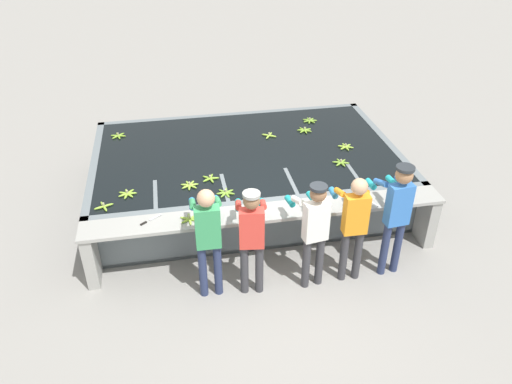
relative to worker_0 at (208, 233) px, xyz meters
name	(u,v)px	position (x,y,z in m)	size (l,w,h in m)	color
ground_plane	(271,269)	(0.89, 0.30, -1.00)	(80.00, 80.00, 0.00)	gray
wash_tank	(246,173)	(0.89, 2.38, -0.57)	(5.16, 3.29, 0.87)	slate
work_ledge	(268,225)	(0.89, 0.53, -0.36)	(5.16, 0.45, 0.87)	#9E9E99
worker_0	(208,233)	(0.00, 0.00, 0.00)	(0.41, 0.71, 1.66)	navy
worker_1	(252,233)	(0.55, -0.05, -0.04)	(0.47, 0.73, 1.59)	#38383D
worker_2	(314,226)	(1.38, -0.07, -0.02)	(0.47, 0.74, 1.61)	#38383D
worker_3	(354,220)	(1.94, -0.04, -0.02)	(0.41, 0.71, 1.63)	#38383D
worker_4	(397,209)	(2.54, -0.02, 0.06)	(0.45, 0.74, 1.73)	navy
banana_bunch_floating_0	(304,130)	(2.09, 2.96, -0.11)	(0.28, 0.28, 0.08)	#7FAD33
banana_bunch_floating_1	(226,193)	(0.37, 1.08, -0.11)	(0.28, 0.28, 0.08)	#75A333
banana_bunch_floating_2	(104,206)	(-1.37, 1.04, -0.11)	(0.28, 0.28, 0.08)	#8CB738
banana_bunch_floating_3	(341,163)	(2.34, 1.65, -0.11)	(0.28, 0.28, 0.08)	#75A333
banana_bunch_floating_4	(310,121)	(2.30, 3.35, -0.11)	(0.28, 0.28, 0.08)	#75A333
banana_bunch_floating_5	(190,185)	(-0.14, 1.40, -0.11)	(0.28, 0.28, 0.08)	#93BC3D
banana_bunch_floating_6	(210,178)	(0.19, 1.54, -0.11)	(0.27, 0.28, 0.08)	#7FAD33
banana_bunch_floating_7	(127,194)	(-1.06, 1.33, -0.11)	(0.28, 0.28, 0.08)	#8CB738
banana_bunch_floating_8	(346,147)	(2.61, 2.17, -0.11)	(0.27, 0.28, 0.08)	#93BC3D
banana_bunch_floating_9	(269,135)	(1.40, 2.85, -0.11)	(0.26, 0.26, 0.08)	#9EC642
banana_bunch_floating_10	(118,136)	(-1.27, 3.35, -0.11)	(0.28, 0.28, 0.08)	#7FAD33
banana_bunch_ledge_0	(190,219)	(-0.20, 0.51, -0.10)	(0.27, 0.28, 0.08)	#93BC3D
knife_0	(148,221)	(-0.76, 0.57, -0.11)	(0.30, 0.23, 0.02)	silver
knife_1	(367,200)	(2.36, 0.53, -0.11)	(0.19, 0.32, 0.02)	silver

